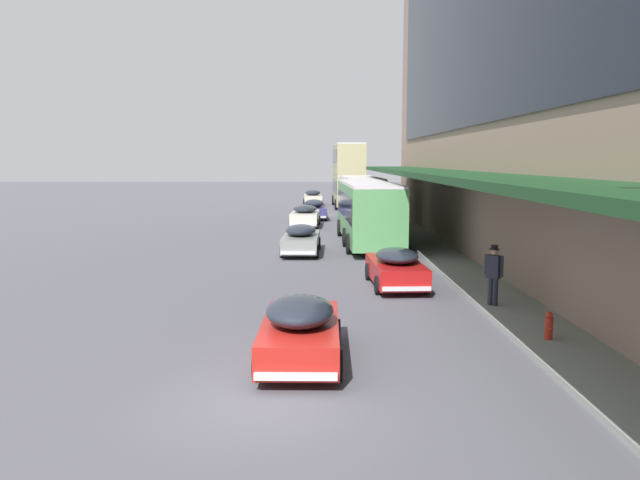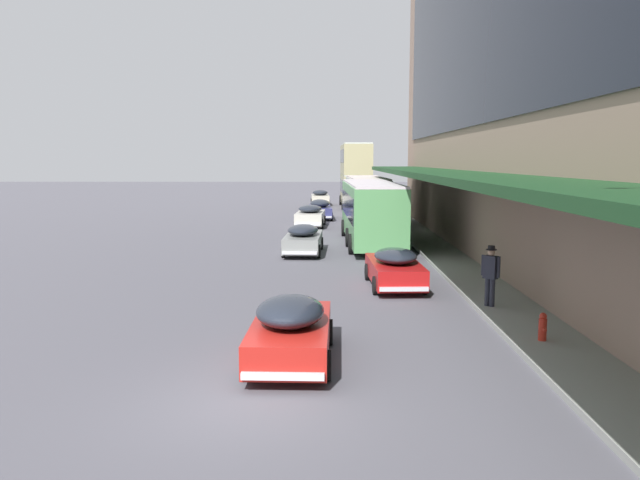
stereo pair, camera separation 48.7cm
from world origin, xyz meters
name	(u,v)px [view 1 (the left image)]	position (x,y,z in m)	size (l,w,h in m)	color
ground	(263,406)	(0.00, 0.00, 0.00)	(240.00, 240.00, 0.00)	#54525B
transit_bus_kerbside_front	(348,173)	(4.14, 49.09, 3.29)	(2.93, 9.85, 6.10)	tan
transit_bus_kerbside_rear	(361,197)	(4.32, 34.55, 1.91)	(2.92, 10.91, 3.33)	beige
transit_bus_kerbside_far	(368,209)	(3.82, 22.44, 1.93)	(3.00, 11.32, 3.37)	#559858
sedan_lead_near	(313,198)	(0.71, 52.24, 0.77)	(2.02, 4.38, 1.56)	beige
sedan_far_back	(396,267)	(3.90, 11.00, 0.72)	(1.97, 4.50, 1.44)	#B11516
sedan_second_near	(300,329)	(0.65, 2.60, 0.75)	(1.93, 4.35, 1.52)	#B21E18
sedan_trailing_near	(314,209)	(0.88, 37.12, 0.76)	(2.00, 4.97, 1.54)	navy
sedan_oncoming_front	(301,239)	(0.28, 19.09, 0.73)	(1.94, 4.78, 1.45)	gray
sedan_trailing_mid	(305,216)	(0.28, 31.46, 0.76)	(2.11, 4.72, 1.52)	beige
pedestrian_at_kerb	(494,272)	(6.42, 7.46, 1.18)	(0.48, 0.45, 1.86)	#282A36
fire_hydrant	(549,326)	(6.78, 3.83, 0.49)	(0.20, 0.40, 0.70)	red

